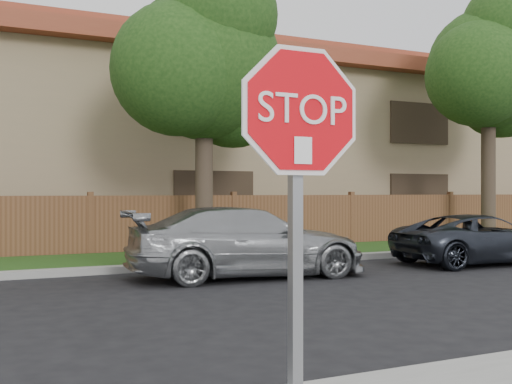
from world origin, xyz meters
name	(u,v)px	position (x,y,z in m)	size (l,w,h in m)	color
far_curb	(116,270)	(0.00, 8.15, 0.07)	(70.00, 0.30, 0.15)	gray
grass_strip	(102,262)	(0.00, 9.80, 0.06)	(70.00, 3.00, 0.12)	#1E4714
fence	(90,227)	(0.00, 11.40, 0.80)	(70.00, 0.12, 1.60)	brown
apartment_building	(64,138)	(0.00, 17.00, 3.53)	(35.20, 9.20, 7.20)	#A08763
tree_mid	(207,64)	(2.52, 9.57, 4.87)	(4.80, 3.90, 7.35)	#382B21
tree_right	(492,69)	(12.02, 9.57, 5.57)	(4.80, 3.90, 8.20)	#382B21
stop_sign	(299,169)	(-0.92, -1.48, 1.83)	(1.01, 0.13, 2.55)	gray
sedan_right	(247,242)	(2.27, 6.49, 0.70)	(1.96, 4.81, 1.40)	#9A9DA0
sedan_far_right	(481,239)	(8.16, 6.20, 0.58)	(1.93, 4.20, 1.17)	#2B303A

